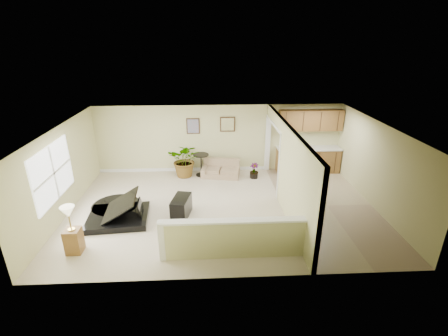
{
  "coord_description": "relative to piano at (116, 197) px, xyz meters",
  "views": [
    {
      "loc": [
        -0.42,
        -8.49,
        4.76
      ],
      "look_at": [
        0.04,
        0.4,
        1.14
      ],
      "focal_mm": 26.0,
      "sensor_mm": 36.0,
      "label": 1
    }
  ],
  "objects": [
    {
      "name": "wall_mirror",
      "position": [
        3.29,
        3.32,
        1.16
      ],
      "size": [
        0.55,
        0.04,
        0.55
      ],
      "color": "#3E2916",
      "rests_on": "back_wall"
    },
    {
      "name": "back_wall",
      "position": [
        2.99,
        3.35,
        0.61
      ],
      "size": [
        9.0,
        0.04,
        2.5
      ],
      "primitive_type": "cube",
      "color": "#C7C588",
      "rests_on": "floor"
    },
    {
      "name": "loveseat",
      "position": [
        3.01,
        2.83,
        -0.35
      ],
      "size": [
        1.48,
        1.0,
        0.77
      ],
      "rotation": [
        0.0,
        0.0,
        -0.18
      ],
      "color": "tan",
      "rests_on": "floor"
    },
    {
      "name": "small_plant",
      "position": [
        4.21,
        2.55,
        -0.4
      ],
      "size": [
        0.4,
        0.4,
        0.56
      ],
      "color": "black",
      "rests_on": "floor"
    },
    {
      "name": "front_wall",
      "position": [
        2.99,
        -2.65,
        0.61
      ],
      "size": [
        9.0,
        0.04,
        2.5
      ],
      "primitive_type": "cube",
      "color": "#C7C588",
      "rests_on": "floor"
    },
    {
      "name": "pony_half_wall",
      "position": [
        3.07,
        -1.95,
        -0.12
      ],
      "size": [
        3.42,
        0.22,
        1.0
      ],
      "color": "#C7C588",
      "rests_on": "floor"
    },
    {
      "name": "interior_partition",
      "position": [
        4.79,
        0.61,
        0.58
      ],
      "size": [
        0.18,
        5.99,
        2.5
      ],
      "color": "#C7C588",
      "rests_on": "floor"
    },
    {
      "name": "lamp_stand",
      "position": [
        -0.62,
        -1.56,
        -0.13
      ],
      "size": [
        0.36,
        0.36,
        1.21
      ],
      "color": "brown",
      "rests_on": "floor"
    },
    {
      "name": "floor",
      "position": [
        2.99,
        0.35,
        -0.64
      ],
      "size": [
        9.0,
        9.0,
        0.0
      ],
      "primitive_type": "plane",
      "color": "beige",
      "rests_on": "ground"
    },
    {
      "name": "kitchen_vinyl",
      "position": [
        6.14,
        0.35,
        -0.64
      ],
      "size": [
        2.7,
        6.0,
        0.01
      ],
      "primitive_type": "cube",
      "color": "#9C8D69",
      "rests_on": "floor"
    },
    {
      "name": "kitchen_cabinets",
      "position": [
        6.18,
        3.08,
        0.23
      ],
      "size": [
        2.36,
        0.65,
        2.33
      ],
      "color": "brown",
      "rests_on": "floor"
    },
    {
      "name": "right_wall",
      "position": [
        7.49,
        0.35,
        0.61
      ],
      "size": [
        0.04,
        6.0,
        2.5
      ],
      "primitive_type": "cube",
      "color": "#C7C588",
      "rests_on": "floor"
    },
    {
      "name": "left_wall",
      "position": [
        -1.51,
        0.35,
        0.61
      ],
      "size": [
        0.04,
        6.0,
        2.5
      ],
      "primitive_type": "cube",
      "color": "#C7C588",
      "rests_on": "floor"
    },
    {
      "name": "piano_bench",
      "position": [
        1.78,
        -0.0,
        -0.36
      ],
      "size": [
        0.59,
        0.91,
        0.56
      ],
      "primitive_type": "cube",
      "rotation": [
        0.0,
        0.0,
        -0.2
      ],
      "color": "black",
      "rests_on": "floor"
    },
    {
      "name": "accent_table",
      "position": [
        2.31,
        2.88,
        -0.12
      ],
      "size": [
        0.56,
        0.56,
        0.82
      ],
      "color": "black",
      "rests_on": "floor"
    },
    {
      "name": "palm_plant",
      "position": [
        1.75,
        2.84,
        -0.02
      ],
      "size": [
        1.33,
        1.21,
        1.27
      ],
      "color": "black",
      "rests_on": "floor"
    },
    {
      "name": "piano",
      "position": [
        0.0,
        0.0,
        0.0
      ],
      "size": [
        1.99,
        2.06,
        1.53
      ],
      "rotation": [
        0.0,
        0.0,
        0.08
      ],
      "color": "black",
      "rests_on": "floor"
    },
    {
      "name": "left_window",
      "position": [
        -1.49,
        -0.15,
        0.81
      ],
      "size": [
        0.05,
        2.15,
        1.45
      ],
      "primitive_type": "cube",
      "color": "white",
      "rests_on": "left_wall"
    },
    {
      "name": "ceiling",
      "position": [
        2.99,
        0.35,
        1.86
      ],
      "size": [
        9.0,
        6.0,
        0.04
      ],
      "primitive_type": "cube",
      "color": "white",
      "rests_on": "back_wall"
    },
    {
      "name": "wall_art_left",
      "position": [
        2.04,
        3.32,
        1.11
      ],
      "size": [
        0.48,
        0.04,
        0.58
      ],
      "color": "#3E2916",
      "rests_on": "back_wall"
    }
  ]
}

